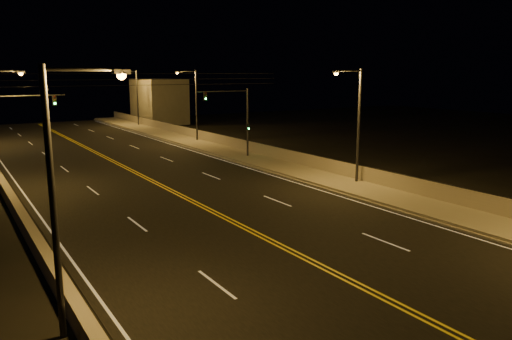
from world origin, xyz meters
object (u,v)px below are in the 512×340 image
streetlight_2 (194,101)px  traffic_signal_right (238,116)px  streetlight_1 (356,119)px  streetlight_3 (135,94)px  traffic_signal_left (7,128)px  streetlight_4 (62,183)px

streetlight_2 → traffic_signal_right: (-1.46, -12.45, -0.71)m
streetlight_1 → streetlight_3: same height
streetlight_1 → traffic_signal_right: 13.68m
streetlight_1 → traffic_signal_right: size_ratio=1.26×
streetlight_1 → traffic_signal_left: 24.46m
streetlight_4 → streetlight_1: bearing=26.2°
traffic_signal_right → streetlight_2: bearing=83.3°
streetlight_3 → traffic_signal_right: size_ratio=1.26×
streetlight_4 → traffic_signal_left: streetlight_4 is taller
streetlight_1 → traffic_signal_right: streetlight_1 is taller
streetlight_1 → streetlight_4: (-21.39, -10.50, 0.00)m
streetlight_2 → streetlight_4: size_ratio=1.00×
traffic_signal_left → streetlight_1: bearing=-33.8°
streetlight_2 → streetlight_1: bearing=-90.0°
streetlight_2 → streetlight_4: bearing=-120.3°
streetlight_4 → traffic_signal_right: 31.27m
streetlight_1 → streetlight_3: bearing=90.0°
streetlight_1 → streetlight_2: same height
streetlight_1 → streetlight_3: 45.93m
streetlight_3 → traffic_signal_left: 38.21m
streetlight_1 → streetlight_4: 23.83m
streetlight_4 → traffic_signal_right: bearing=50.4°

